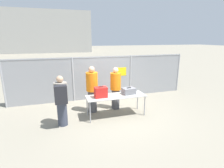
% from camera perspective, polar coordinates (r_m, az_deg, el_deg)
% --- Properties ---
extents(ground_plane, '(120.00, 120.00, 0.00)m').
position_cam_1_polar(ground_plane, '(6.77, 1.15, -9.47)').
color(ground_plane, gray).
extents(fence_section, '(8.33, 0.07, 1.98)m').
position_cam_1_polar(fence_section, '(8.15, -2.88, 2.46)').
color(fence_section, '#9EA0A5').
rests_on(fence_section, ground_plane).
extents(inspection_table, '(2.14, 0.72, 0.77)m').
position_cam_1_polar(inspection_table, '(6.32, 1.32, -4.27)').
color(inspection_table, '#B2B2AD').
rests_on(inspection_table, ground_plane).
extents(suitcase_red, '(0.43, 0.29, 0.39)m').
position_cam_1_polar(suitcase_red, '(6.08, -3.67, -2.69)').
color(suitcase_red, red).
rests_on(suitcase_red, inspection_table).
extents(suitcase_grey, '(0.49, 0.39, 0.25)m').
position_cam_1_polar(suitcase_grey, '(6.49, 5.49, -2.27)').
color(suitcase_grey, slate).
rests_on(suitcase_grey, inspection_table).
extents(traveler_hooded, '(0.41, 0.64, 1.66)m').
position_cam_1_polar(traveler_hooded, '(5.73, -16.23, -4.82)').
color(traveler_hooded, '#383D4C').
rests_on(traveler_hooded, ground_plane).
extents(security_worker_near, '(0.42, 0.42, 1.68)m').
position_cam_1_polar(security_worker_near, '(6.93, 1.18, -1.23)').
color(security_worker_near, '#4C4C51').
rests_on(security_worker_near, ground_plane).
extents(security_worker_far, '(0.44, 0.44, 1.78)m').
position_cam_1_polar(security_worker_far, '(6.65, -6.52, -1.57)').
color(security_worker_far, '#4C4C51').
rests_on(security_worker_far, ground_plane).
extents(utility_trailer, '(4.54, 2.12, 0.67)m').
position_cam_1_polar(utility_trailer, '(10.31, 6.46, 1.29)').
color(utility_trailer, '#4C6B47').
rests_on(utility_trailer, ground_plane).
extents(distant_hangar, '(17.41, 13.05, 7.92)m').
position_cam_1_polar(distant_hangar, '(42.11, -20.67, 15.44)').
color(distant_hangar, '#999993').
rests_on(distant_hangar, ground_plane).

